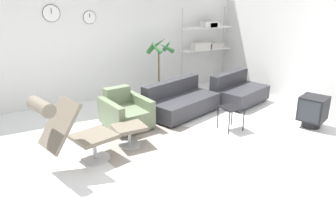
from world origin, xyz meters
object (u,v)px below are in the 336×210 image
lounge_chair (70,127)px  ottoman (129,131)px  side_table (231,110)px  crt_television (313,110)px  shelf_unit (207,39)px  couch_low (180,102)px  potted_plant (160,69)px  couch_second (238,92)px  armchair_red (125,113)px

lounge_chair → ottoman: lounge_chair is taller
side_table → crt_television: crt_television is taller
crt_television → shelf_unit: size_ratio=0.29×
ottoman → shelf_unit: shelf_unit is taller
couch_low → potted_plant: 1.16m
ottoman → side_table: size_ratio=1.14×
shelf_unit → couch_second: bearing=-94.7°
lounge_chair → armchair_red: 1.62m
couch_low → crt_television: couch_low is taller
couch_low → side_table: (0.38, -1.13, 0.13)m
lounge_chair → armchair_red: bearing=115.4°
lounge_chair → couch_second: size_ratio=0.84×
lounge_chair → side_table: (2.82, 0.00, -0.25)m
ottoman → crt_television: crt_television is taller
side_table → shelf_unit: shelf_unit is taller
couch_low → lounge_chair: bearing=7.0°
ottoman → couch_low: couch_low is taller
shelf_unit → lounge_chair: bearing=-147.7°
couch_low → shelf_unit: (1.61, 1.42, 1.01)m
side_table → couch_low: bearing=108.6°
armchair_red → couch_low: (1.24, 0.11, -0.02)m
crt_television → potted_plant: bearing=10.6°
crt_television → shelf_unit: 3.30m
couch_low → side_table: 1.20m
side_table → shelf_unit: 2.96m
couch_low → shelf_unit: 2.37m
couch_second → crt_television: bearing=81.5°
ottoman → couch_second: size_ratio=0.35×
side_table → crt_television: bearing=-23.4°
couch_second → side_table: size_ratio=3.24×
potted_plant → shelf_unit: (1.53, 0.36, 0.55)m
ottoman → shelf_unit: size_ratio=0.25×
crt_television → shelf_unit: (-0.17, 3.16, 0.93)m
couch_low → couch_second: size_ratio=1.21×
side_table → shelf_unit: bearing=64.3°
armchair_red → lounge_chair: bearing=33.1°
lounge_chair → crt_television: 4.27m
side_table → potted_plant: size_ratio=0.30×
couch_low → side_table: bearing=90.7°
crt_television → potted_plant: potted_plant is taller
side_table → crt_television: size_ratio=0.74×
ottoman → armchair_red: armchair_red is taller
couch_second → side_table: couch_second is taller
lounge_chair → potted_plant: potted_plant is taller
armchair_red → couch_low: size_ratio=0.56×
side_table → shelf_unit: (1.23, 2.55, 0.87)m
armchair_red → crt_television: (3.02, -1.62, 0.06)m
side_table → shelf_unit: size_ratio=0.22×
couch_low → crt_television: (1.78, -1.74, 0.07)m
ottoman → couch_low: size_ratio=0.29×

